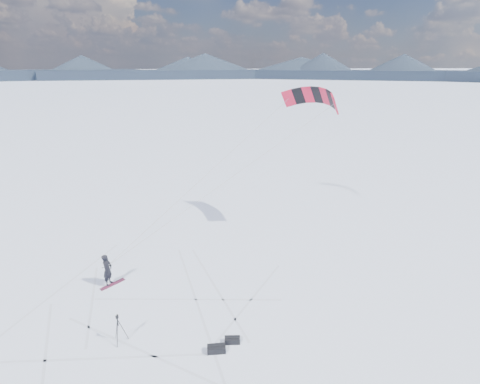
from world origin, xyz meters
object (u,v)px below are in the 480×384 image
object	(u,v)px
snowboard	(113,284)
gear_bag_b	(232,340)
snowkiter	(110,284)
gear_bag_a	(216,349)
tripod	(118,325)

from	to	relation	value
snowboard	gear_bag_b	distance (m)	8.01
snowkiter	gear_bag_a	distance (m)	7.94
gear_bag_a	gear_bag_b	distance (m)	0.85
snowboard	tripod	bearing A→B (deg)	-114.36
snowboard	tripod	distance (m)	4.66
tripod	gear_bag_b	xyz separation A→B (m)	(4.78, -1.32, -0.75)
snowkiter	gear_bag_b	bearing A→B (deg)	-117.37
tripod	snowkiter	bearing A→B (deg)	91.25
snowkiter	gear_bag_a	xyz separation A→B (m)	(4.86, -6.27, 0.15)
snowboard	snowkiter	bearing A→B (deg)	118.82
snowboard	gear_bag_a	world-z (taller)	gear_bag_a
tripod	gear_bag_a	distance (m)	4.39
snowkiter	tripod	distance (m)	4.78
tripod	gear_bag_b	size ratio (longest dim) A/B	1.88
snowboard	gear_bag_b	bearing A→B (deg)	-79.95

